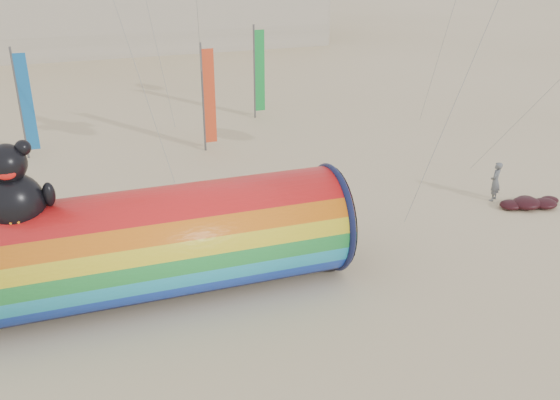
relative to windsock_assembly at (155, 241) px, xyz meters
name	(u,v)px	position (x,y,z in m)	size (l,w,h in m)	color
ground	(280,295)	(3.37, -1.34, -1.73)	(160.00, 160.00, 0.00)	#CCB58C
windsock_assembly	(155,241)	(0.00, 0.00, 0.00)	(11.28, 3.44, 5.20)	red
kite_handler	(495,181)	(13.71, 2.53, -0.92)	(0.58, 0.38, 1.60)	#575B5F
fabric_bundle	(530,203)	(14.65, 1.50, -1.55)	(2.62, 1.35, 0.41)	#3F0B11
festival_banners	(170,89)	(2.97, 14.29, 0.91)	(12.75, 4.74, 5.20)	#59595E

